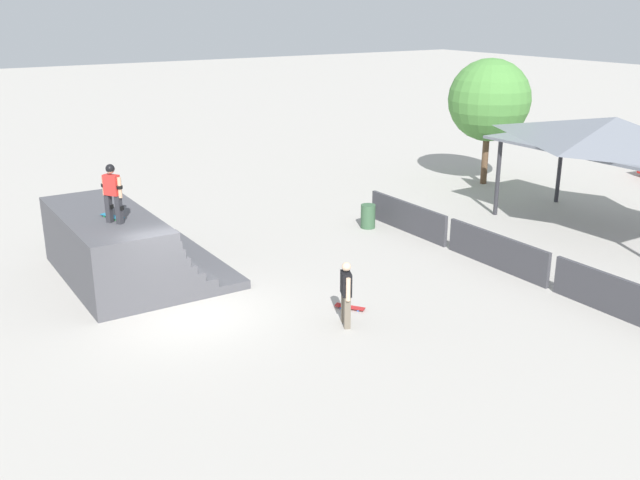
{
  "coord_description": "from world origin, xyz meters",
  "views": [
    {
      "loc": [
        16.13,
        -6.19,
        7.64
      ],
      "look_at": [
        -0.42,
        4.32,
        1.1
      ],
      "focal_mm": 40.0,
      "sensor_mm": 36.0,
      "label": 1
    }
  ],
  "objects_px": {
    "bystander_walking": "(346,291)",
    "trash_bin": "(368,216)",
    "skater_on_deck": "(112,190)",
    "skateboard_on_ground": "(349,307)",
    "skateboard_on_deck": "(113,216)",
    "tree_beside_pavilion": "(489,100)"
  },
  "relations": [
    {
      "from": "bystander_walking",
      "to": "trash_bin",
      "type": "xyz_separation_m",
      "value": [
        -6.27,
        5.25,
        -0.5
      ]
    },
    {
      "from": "skater_on_deck",
      "to": "trash_bin",
      "type": "relative_size",
      "value": 1.9
    },
    {
      "from": "bystander_walking",
      "to": "skateboard_on_ground",
      "type": "distance_m",
      "value": 1.31
    },
    {
      "from": "skateboard_on_deck",
      "to": "trash_bin",
      "type": "distance_m",
      "value": 9.39
    },
    {
      "from": "bystander_walking",
      "to": "tree_beside_pavilion",
      "type": "distance_m",
      "value": 16.35
    },
    {
      "from": "skater_on_deck",
      "to": "bystander_walking",
      "type": "relative_size",
      "value": 0.97
    },
    {
      "from": "skateboard_on_deck",
      "to": "trash_bin",
      "type": "relative_size",
      "value": 1.02
    },
    {
      "from": "skateboard_on_ground",
      "to": "tree_beside_pavilion",
      "type": "relative_size",
      "value": 0.14
    },
    {
      "from": "skateboard_on_ground",
      "to": "tree_beside_pavilion",
      "type": "xyz_separation_m",
      "value": [
        -8.09,
        12.84,
        3.61
      ]
    },
    {
      "from": "bystander_walking",
      "to": "tree_beside_pavilion",
      "type": "height_order",
      "value": "tree_beside_pavilion"
    },
    {
      "from": "skater_on_deck",
      "to": "skateboard_on_deck",
      "type": "distance_m",
      "value": 0.98
    },
    {
      "from": "bystander_walking",
      "to": "trash_bin",
      "type": "height_order",
      "value": "bystander_walking"
    },
    {
      "from": "skateboard_on_deck",
      "to": "tree_beside_pavilion",
      "type": "xyz_separation_m",
      "value": [
        -3.26,
        17.44,
        1.62
      ]
    },
    {
      "from": "tree_beside_pavilion",
      "to": "skater_on_deck",
      "type": "bearing_deg",
      "value": -78.05
    },
    {
      "from": "skater_on_deck",
      "to": "skateboard_on_deck",
      "type": "relative_size",
      "value": 1.86
    },
    {
      "from": "trash_bin",
      "to": "skater_on_deck",
      "type": "bearing_deg",
      "value": -83.07
    },
    {
      "from": "tree_beside_pavilion",
      "to": "trash_bin",
      "type": "relative_size",
      "value": 6.4
    },
    {
      "from": "skateboard_on_ground",
      "to": "skateboard_on_deck",
      "type": "bearing_deg",
      "value": 7.92
    },
    {
      "from": "skateboard_on_deck",
      "to": "bystander_walking",
      "type": "height_order",
      "value": "skateboard_on_deck"
    },
    {
      "from": "skater_on_deck",
      "to": "bystander_walking",
      "type": "bearing_deg",
      "value": 5.12
    },
    {
      "from": "skater_on_deck",
      "to": "bystander_walking",
      "type": "height_order",
      "value": "skater_on_deck"
    },
    {
      "from": "skater_on_deck",
      "to": "skateboard_on_ground",
      "type": "relative_size",
      "value": 2.11
    }
  ]
}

